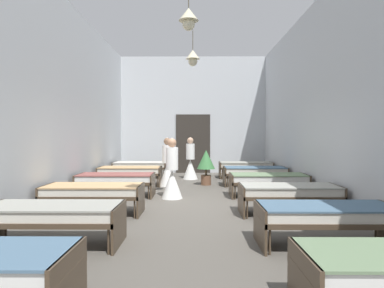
{
  "coord_description": "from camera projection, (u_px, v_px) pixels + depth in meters",
  "views": [
    {
      "loc": [
        0.08,
        -7.57,
        1.54
      ],
      "look_at": [
        0.0,
        1.34,
        1.32
      ],
      "focal_mm": 31.86,
      "sensor_mm": 36.0,
      "label": 1
    }
  ],
  "objects": [
    {
      "name": "bed_left_row_1",
      "position": [
        53.0,
        214.0,
        4.76
      ],
      "size": [
        1.9,
        0.84,
        0.57
      ],
      "color": "#473828",
      "rests_on": "ground"
    },
    {
      "name": "bed_right_row_2",
      "position": [
        289.0,
        192.0,
        6.63
      ],
      "size": [
        1.9,
        0.84,
        0.57
      ],
      "color": "#473828",
      "rests_on": "ground"
    },
    {
      "name": "nurse_near_aisle",
      "position": [
        190.0,
        164.0,
        11.97
      ],
      "size": [
        0.52,
        0.52,
        1.49
      ],
      "rotation": [
        0.0,
        0.0,
        5.47
      ],
      "color": "white",
      "rests_on": "ground"
    },
    {
      "name": "bed_right_row_5",
      "position": [
        246.0,
        166.0,
        12.33
      ],
      "size": [
        1.9,
        0.84,
        0.57
      ],
      "color": "#473828",
      "rests_on": "ground"
    },
    {
      "name": "bed_left_row_5",
      "position": [
        140.0,
        166.0,
        12.36
      ],
      "size": [
        1.9,
        0.84,
        0.57
      ],
      "color": "#473828",
      "rests_on": "ground"
    },
    {
      "name": "bed_left_row_3",
      "position": [
        116.0,
        179.0,
        8.56
      ],
      "size": [
        1.9,
        0.84,
        0.57
      ],
      "color": "#473828",
      "rests_on": "ground"
    },
    {
      "name": "bed_right_row_4",
      "position": [
        255.0,
        171.0,
        10.43
      ],
      "size": [
        1.9,
        0.84,
        0.57
      ],
      "color": "#473828",
      "rests_on": "ground"
    },
    {
      "name": "nurse_mid_aisle",
      "position": [
        167.0,
        169.0,
        10.38
      ],
      "size": [
        0.52,
        0.52,
        1.49
      ],
      "rotation": [
        0.0,
        0.0,
        5.77
      ],
      "color": "white",
      "rests_on": "ground"
    },
    {
      "name": "ground_plane",
      "position": [
        191.0,
        207.0,
        7.61
      ],
      "size": [
        6.53,
        13.46,
        0.1
      ],
      "primitive_type": "cube",
      "color": "#59544C"
    },
    {
      "name": "bed_right_row_3",
      "position": [
        268.0,
        179.0,
        8.53
      ],
      "size": [
        1.9,
        0.84,
        0.57
      ],
      "color": "#473828",
      "rests_on": "ground"
    },
    {
      "name": "nurse_far_aisle",
      "position": [
        172.0,
        177.0,
        8.32
      ],
      "size": [
        0.52,
        0.52,
        1.49
      ],
      "rotation": [
        0.0,
        0.0,
        5.95
      ],
      "color": "white",
      "rests_on": "ground"
    },
    {
      "name": "bed_left_row_4",
      "position": [
        130.0,
        171.0,
        10.46
      ],
      "size": [
        1.9,
        0.84,
        0.57
      ],
      "color": "#473828",
      "rests_on": "ground"
    },
    {
      "name": "room_shell",
      "position": [
        192.0,
        103.0,
        8.86
      ],
      "size": [
        6.33,
        13.06,
        4.77
      ],
      "color": "silver",
      "rests_on": "ground"
    },
    {
      "name": "potted_plant",
      "position": [
        206.0,
        162.0,
        10.55
      ],
      "size": [
        0.56,
        0.56,
        1.09
      ],
      "color": "brown",
      "rests_on": "ground"
    },
    {
      "name": "bed_right_row_1",
      "position": [
        327.0,
        215.0,
        4.73
      ],
      "size": [
        1.9,
        0.84,
        0.57
      ],
      "color": "#473828",
      "rests_on": "ground"
    },
    {
      "name": "bed_left_row_2",
      "position": [
        93.0,
        192.0,
        6.66
      ],
      "size": [
        1.9,
        0.84,
        0.57
      ],
      "color": "#473828",
      "rests_on": "ground"
    }
  ]
}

